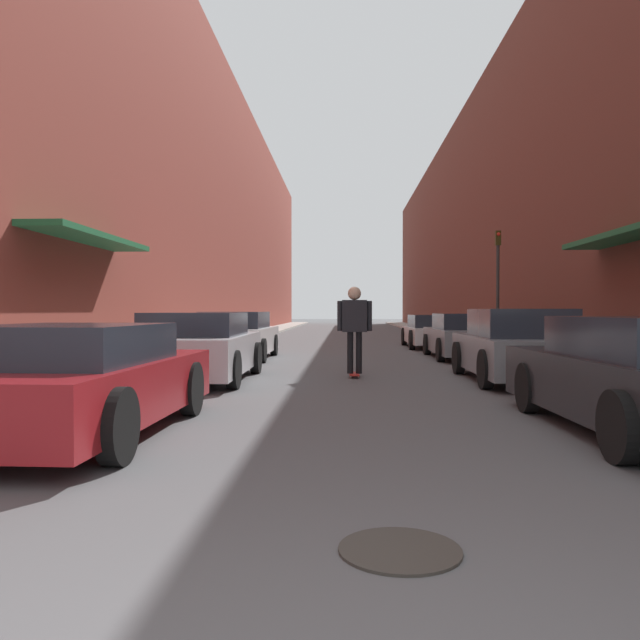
% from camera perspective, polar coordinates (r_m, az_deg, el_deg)
% --- Properties ---
extents(ground, '(144.76, 144.76, 0.00)m').
position_cam_1_polar(ground, '(27.87, 2.70, -1.94)').
color(ground, '#515154').
extents(curb_strip_left, '(1.80, 65.80, 0.12)m').
position_cam_1_polar(curb_strip_left, '(34.79, -5.79, -1.28)').
color(curb_strip_left, '#A3A099').
rests_on(curb_strip_left, ground).
extents(curb_strip_right, '(1.80, 65.80, 0.12)m').
position_cam_1_polar(curb_strip_right, '(34.84, 11.03, -1.29)').
color(curb_strip_right, '#A3A099').
rests_on(curb_strip_right, ground).
extents(building_row_left, '(4.90, 65.80, 13.63)m').
position_cam_1_polar(building_row_left, '(35.70, -10.49, 9.64)').
color(building_row_left, brown).
rests_on(building_row_left, ground).
extents(building_row_right, '(4.90, 65.80, 12.04)m').
position_cam_1_polar(building_row_right, '(35.68, 15.71, 8.34)').
color(building_row_right, brown).
rests_on(building_row_right, ground).
extents(parked_car_left_0, '(2.01, 4.26, 1.21)m').
position_cam_1_polar(parked_car_left_0, '(7.28, -21.33, -5.17)').
color(parked_car_left_0, maroon).
rests_on(parked_car_left_0, ground).
extents(parked_car_left_1, '(2.02, 4.39, 1.32)m').
position_cam_1_polar(parked_car_left_1, '(12.33, -11.05, -2.46)').
color(parked_car_left_1, '#B7B7BC').
rests_on(parked_car_left_1, ground).
extents(parked_car_left_2, '(1.99, 4.38, 1.33)m').
position_cam_1_polar(parked_car_left_2, '(17.69, -7.65, -1.47)').
color(parked_car_left_2, silver).
rests_on(parked_car_left_2, ground).
extents(parked_car_right_1, '(1.92, 4.19, 1.39)m').
position_cam_1_polar(parked_car_right_1, '(12.56, 17.57, -2.33)').
color(parked_car_right_1, gray).
rests_on(parked_car_right_1, ground).
extents(parked_car_right_2, '(1.89, 4.33, 1.28)m').
position_cam_1_polar(parked_car_right_2, '(18.22, 13.02, -1.48)').
color(parked_car_right_2, gray).
rests_on(parked_car_right_2, ground).
extents(parked_car_right_3, '(2.07, 4.61, 1.21)m').
position_cam_1_polar(parked_car_right_3, '(23.28, 10.36, -1.03)').
color(parked_car_right_3, silver).
rests_on(parked_car_right_3, ground).
extents(skateboarder, '(0.71, 0.78, 1.85)m').
position_cam_1_polar(skateboarder, '(12.76, 3.18, -0.12)').
color(skateboarder, '#B2231E').
rests_on(skateboarder, ground).
extents(manhole_cover, '(0.70, 0.70, 0.02)m').
position_cam_1_polar(manhole_cover, '(3.78, 7.32, -20.13)').
color(manhole_cover, '#332D28').
rests_on(manhole_cover, ground).
extents(traffic_light, '(0.16, 0.22, 3.72)m').
position_cam_1_polar(traffic_light, '(20.17, 15.95, 3.79)').
color(traffic_light, '#2D2D2D').
rests_on(traffic_light, curb_strip_right).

